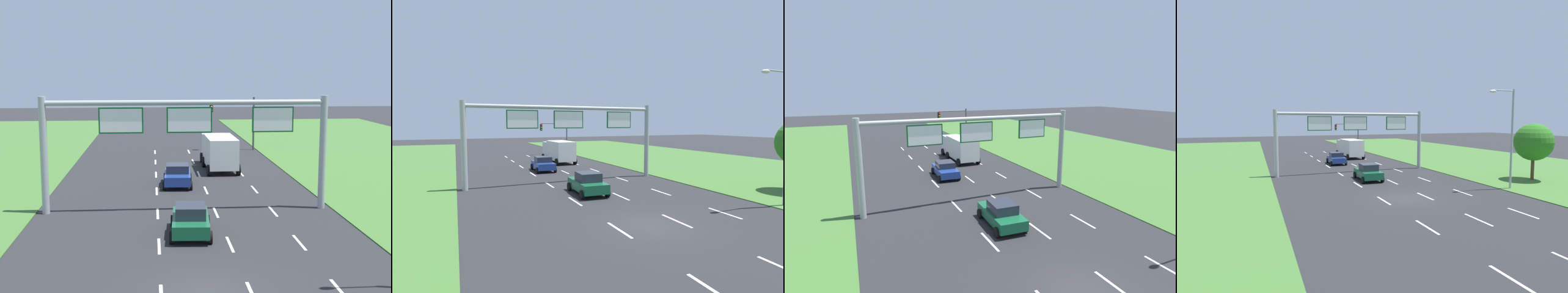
# 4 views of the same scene
# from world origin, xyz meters

# --- Properties ---
(ground_plane) EXTENTS (200.00, 200.00, 0.00)m
(ground_plane) POSITION_xyz_m (0.00, 0.00, 0.00)
(ground_plane) COLOR #262628
(grass_verge_right) EXTENTS (24.00, 120.00, 0.06)m
(grass_verge_right) POSITION_xyz_m (21.00, 10.00, 0.03)
(grass_verge_right) COLOR #3D6B2D
(grass_verge_right) RESTS_ON ground_plane
(lane_dashes_inner_left) EXTENTS (0.14, 56.40, 0.01)m
(lane_dashes_inner_left) POSITION_xyz_m (-1.75, 9.00, 0.00)
(lane_dashes_inner_left) COLOR white
(lane_dashes_inner_left) RESTS_ON ground_plane
(lane_dashes_inner_right) EXTENTS (0.14, 56.40, 0.01)m
(lane_dashes_inner_right) POSITION_xyz_m (1.75, 9.00, 0.00)
(lane_dashes_inner_right) COLOR white
(lane_dashes_inner_right) RESTS_ON ground_plane
(lane_dashes_slip) EXTENTS (0.14, 56.40, 0.01)m
(lane_dashes_slip) POSITION_xyz_m (5.25, 9.00, 0.00)
(lane_dashes_slip) COLOR white
(lane_dashes_slip) RESTS_ON ground_plane
(car_near_red) EXTENTS (2.34, 4.17, 1.63)m
(car_near_red) POSITION_xyz_m (-0.08, 7.71, 0.80)
(car_near_red) COLOR #145633
(car_near_red) RESTS_ON ground_plane
(car_lead_silver) EXTENTS (2.31, 4.30, 1.59)m
(car_lead_silver) POSITION_xyz_m (-0.18, 19.78, 0.79)
(car_lead_silver) COLOR navy
(car_lead_silver) RESTS_ON ground_plane
(box_truck) EXTENTS (2.75, 7.47, 2.91)m
(box_truck) POSITION_xyz_m (3.68, 26.21, 1.61)
(box_truck) COLOR silver
(box_truck) RESTS_ON ground_plane
(sign_gantry) EXTENTS (17.24, 0.44, 7.00)m
(sign_gantry) POSITION_xyz_m (0.12, 12.55, 4.93)
(sign_gantry) COLOR #9EA0A5
(sign_gantry) RESTS_ON ground_plane
(traffic_light_mast) EXTENTS (4.76, 0.49, 5.60)m
(traffic_light_mast) POSITION_xyz_m (6.73, 36.79, 3.87)
(traffic_light_mast) COLOR #47494F
(traffic_light_mast) RESTS_ON ground_plane
(street_lamp) EXTENTS (2.61, 0.32, 8.50)m
(street_lamp) POSITION_xyz_m (9.57, -0.35, 5.08)
(street_lamp) COLOR #9EA0A5
(street_lamp) RESTS_ON ground_plane
(roadside_tree_near) EXTENTS (3.64, 3.64, 5.60)m
(roadside_tree_near) POSITION_xyz_m (14.91, 1.74, 3.77)
(roadside_tree_near) COLOR #513823
(roadside_tree_near) RESTS_ON ground_plane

